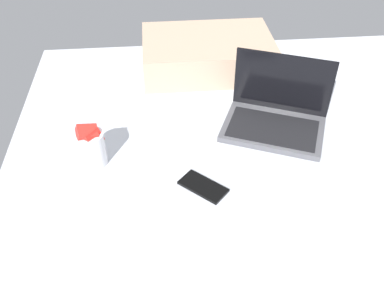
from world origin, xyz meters
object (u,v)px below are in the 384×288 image
object	(u,v)px
snack_cup	(91,147)
cell_phone	(203,187)
laptop	(276,115)
pillow	(208,53)

from	to	relation	value
snack_cup	cell_phone	size ratio (longest dim) A/B	1.04
laptop	snack_cup	xyz separation A→B (cm)	(-60.50, -12.99, 1.75)
laptop	snack_cup	distance (cm)	61.91
laptop	cell_phone	world-z (taller)	laptop
laptop	cell_phone	distance (cm)	39.10
laptop	pillow	distance (cm)	45.67
pillow	laptop	bearing A→B (deg)	-66.52
laptop	snack_cup	size ratio (longest dim) A/B	2.70
snack_cup	pillow	distance (cm)	69.27
snack_cup	pillow	xyz separation A→B (cm)	(42.33, 54.83, 0.35)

